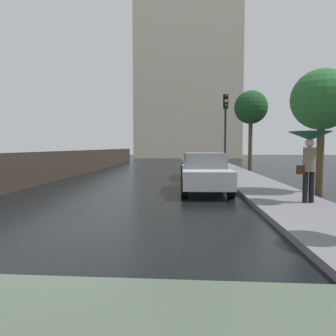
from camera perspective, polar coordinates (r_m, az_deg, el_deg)
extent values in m
plane|color=black|center=(5.70, -19.56, -13.37)|extent=(120.00, 120.00, 0.00)
cube|color=#B2B5BA|center=(11.61, 6.69, -1.37)|extent=(1.71, 4.35, 0.60)
cube|color=gray|center=(11.78, 6.64, 1.48)|extent=(1.48, 2.35, 0.54)
cylinder|color=black|center=(13.02, 2.90, -2.10)|extent=(0.23, 0.62, 0.61)
cylinder|color=black|center=(13.12, 9.48, -2.10)|extent=(0.23, 0.62, 0.61)
cylinder|color=black|center=(10.19, 3.07, -3.78)|extent=(0.23, 0.62, 0.61)
cylinder|color=black|center=(10.32, 11.46, -3.75)|extent=(0.23, 0.62, 0.61)
cube|color=slate|center=(16.73, 5.61, 0.33)|extent=(1.88, 4.37, 0.62)
cube|color=#494D50|center=(16.64, 5.64, 2.11)|extent=(1.58, 1.88, 0.42)
cylinder|color=black|center=(18.12, 2.76, -0.36)|extent=(0.25, 0.64, 0.64)
cylinder|color=black|center=(18.24, 7.71, -0.36)|extent=(0.25, 0.64, 0.64)
cylinder|color=black|center=(15.29, 3.08, -1.15)|extent=(0.25, 0.64, 0.64)
cylinder|color=black|center=(15.43, 8.94, -1.15)|extent=(0.25, 0.64, 0.64)
cylinder|color=black|center=(9.31, 23.81, -3.22)|extent=(0.14, 0.14, 0.86)
cylinder|color=black|center=(9.40, 24.76, -3.18)|extent=(0.14, 0.14, 0.86)
cylinder|color=#726651|center=(9.29, 24.42, 1.44)|extent=(0.32, 0.32, 0.66)
sphere|color=beige|center=(9.29, 24.50, 4.19)|extent=(0.23, 0.23, 0.23)
cube|color=#3F2314|center=(9.19, 23.08, -0.30)|extent=(0.21, 0.13, 0.24)
cylinder|color=#4C4C51|center=(9.29, 24.48, 3.57)|extent=(0.02, 0.02, 0.82)
cone|color=#144C2D|center=(9.29, 24.53, 5.36)|extent=(1.13, 1.13, 0.24)
cylinder|color=black|center=(17.34, 10.41, 4.74)|extent=(0.12, 0.12, 3.59)
cube|color=black|center=(17.51, 10.50, 11.86)|extent=(0.26, 0.26, 0.75)
sphere|color=#360503|center=(17.38, 10.58, 12.76)|extent=(0.17, 0.17, 0.17)
sphere|color=orange|center=(17.34, 10.57, 11.94)|extent=(0.17, 0.17, 0.17)
sphere|color=black|center=(17.31, 10.56, 11.12)|extent=(0.17, 0.17, 0.17)
cylinder|color=#4C3823|center=(22.58, 14.81, 4.12)|extent=(0.27, 0.27, 3.59)
sphere|color=#19421E|center=(22.74, 14.93, 10.68)|extent=(2.30, 2.30, 2.30)
cylinder|color=#4C3823|center=(11.67, 26.02, 1.55)|extent=(0.24, 0.24, 2.54)
sphere|color=#28662D|center=(11.76, 26.32, 11.19)|extent=(2.01, 2.01, 2.01)
cube|color=beige|center=(49.98, 3.34, 17.54)|extent=(16.06, 9.85, 26.88)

